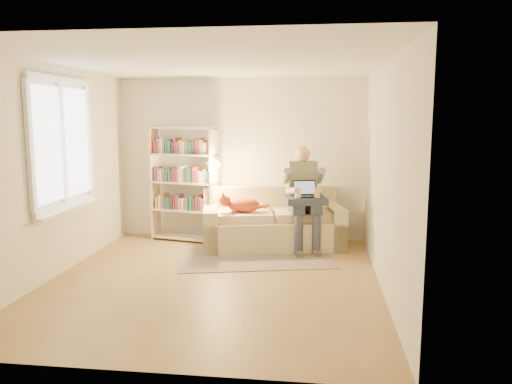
# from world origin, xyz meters

# --- Properties ---
(floor) EXTENTS (4.50, 4.50, 0.00)m
(floor) POSITION_xyz_m (0.00, 0.00, 0.00)
(floor) COLOR olive
(floor) RESTS_ON ground
(ceiling) EXTENTS (4.00, 4.50, 0.02)m
(ceiling) POSITION_xyz_m (0.00, 0.00, 2.60)
(ceiling) COLOR white
(ceiling) RESTS_ON wall_back
(wall_left) EXTENTS (0.02, 4.50, 2.60)m
(wall_left) POSITION_xyz_m (-2.00, 0.00, 1.30)
(wall_left) COLOR silver
(wall_left) RESTS_ON floor
(wall_right) EXTENTS (0.02, 4.50, 2.60)m
(wall_right) POSITION_xyz_m (2.00, 0.00, 1.30)
(wall_right) COLOR silver
(wall_right) RESTS_ON floor
(wall_back) EXTENTS (4.00, 0.02, 2.60)m
(wall_back) POSITION_xyz_m (0.00, 2.25, 1.30)
(wall_back) COLOR silver
(wall_back) RESTS_ON floor
(wall_front) EXTENTS (4.00, 0.02, 2.60)m
(wall_front) POSITION_xyz_m (0.00, -2.25, 1.30)
(wall_front) COLOR silver
(wall_front) RESTS_ON floor
(window) EXTENTS (0.12, 1.52, 1.69)m
(window) POSITION_xyz_m (-1.95, 0.20, 1.38)
(window) COLOR white
(window) RESTS_ON wall_left
(sofa) EXTENTS (2.25, 1.36, 0.89)m
(sofa) POSITION_xyz_m (0.56, 1.71, 0.32)
(sofa) COLOR beige
(sofa) RESTS_ON floor
(person) EXTENTS (0.55, 0.75, 1.55)m
(person) POSITION_xyz_m (1.04, 1.65, 0.87)
(person) COLOR gray
(person) RESTS_ON sofa
(cat) EXTENTS (0.72, 0.37, 0.27)m
(cat) POSITION_xyz_m (0.09, 1.47, 0.69)
(cat) COLOR #DD582B
(cat) RESTS_ON sofa
(blanket) EXTENTS (0.67, 0.59, 0.10)m
(blanket) POSITION_xyz_m (1.10, 1.50, 0.77)
(blanket) COLOR #283447
(blanket) RESTS_ON person
(laptop) EXTENTS (0.39, 0.37, 0.28)m
(laptop) POSITION_xyz_m (1.10, 1.51, 0.88)
(laptop) COLOR black
(laptop) RESTS_ON blanket
(bookshelf) EXTENTS (1.21, 0.58, 1.84)m
(bookshelf) POSITION_xyz_m (-0.87, 1.90, 1.02)
(bookshelf) COLOR beige
(bookshelf) RESTS_ON floor
(rug) EXTENTS (2.37, 1.71, 0.01)m
(rug) POSITION_xyz_m (0.39, 1.03, 0.01)
(rug) COLOR #816C5E
(rug) RESTS_ON floor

